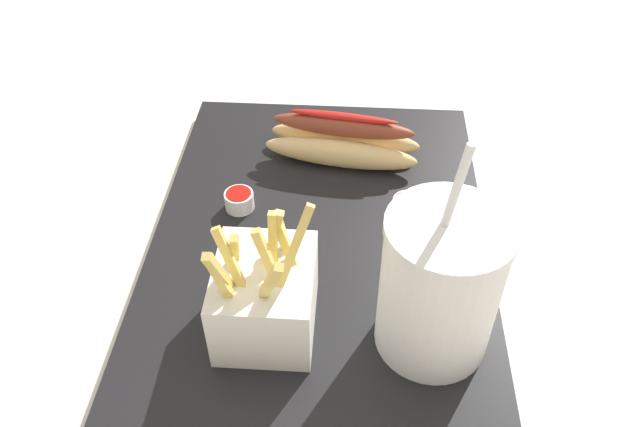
% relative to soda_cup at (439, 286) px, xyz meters
% --- Properties ---
extents(ground_plane, '(2.40, 2.40, 0.02)m').
position_rel_soda_cup_xyz_m(ground_plane, '(0.12, 0.11, -0.10)').
color(ground_plane, silver).
extents(food_tray, '(0.48, 0.34, 0.02)m').
position_rel_soda_cup_xyz_m(food_tray, '(0.12, 0.11, -0.08)').
color(food_tray, black).
rests_on(food_tray, ground_plane).
extents(soda_cup, '(0.10, 0.10, 0.20)m').
position_rel_soda_cup_xyz_m(soda_cup, '(0.00, 0.00, 0.00)').
color(soda_cup, white).
rests_on(soda_cup, food_tray).
extents(fries_basket, '(0.10, 0.09, 0.14)m').
position_rel_soda_cup_xyz_m(fries_basket, '(0.01, 0.15, -0.03)').
color(fries_basket, white).
rests_on(fries_basket, food_tray).
extents(hot_dog_1, '(0.08, 0.18, 0.06)m').
position_rel_soda_cup_xyz_m(hot_dog_1, '(0.26, 0.09, -0.05)').
color(hot_dog_1, '#DBB775').
rests_on(hot_dog_1, food_tray).
extents(ketchup_cup_1, '(0.03, 0.03, 0.02)m').
position_rel_soda_cup_xyz_m(ketchup_cup_1, '(0.16, 0.19, -0.06)').
color(ketchup_cup_1, white).
rests_on(ketchup_cup_1, food_tray).
extents(ketchup_cup_2, '(0.03, 0.03, 0.02)m').
position_rel_soda_cup_xyz_m(ketchup_cup_2, '(0.16, 0.01, -0.06)').
color(ketchup_cup_2, white).
rests_on(ketchup_cup_2, food_tray).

